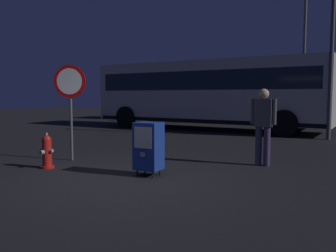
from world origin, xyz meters
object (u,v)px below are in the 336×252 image
object	(u,v)px
fire_hydrant	(47,152)
bus_near	(208,91)
stop_sign	(70,92)
pedestrian	(263,122)
newspaper_box_primary	(148,146)
street_light_near_right	(304,46)
bus_far	(220,92)
street_light_far_left	(333,24)

from	to	relation	value
fire_hydrant	bus_near	bearing A→B (deg)	90.69
stop_sign	pedestrian	world-z (taller)	stop_sign
newspaper_box_primary	bus_near	distance (m)	9.55
newspaper_box_primary	street_light_near_right	xyz separation A→B (m)	(1.24, 12.77, 3.36)
newspaper_box_primary	stop_sign	world-z (taller)	stop_sign
stop_sign	street_light_near_right	world-z (taller)	street_light_near_right
bus_near	bus_far	xyz separation A→B (m)	(-1.16, 4.94, 0.00)
street_light_far_left	newspaper_box_primary	bearing A→B (deg)	-109.64
fire_hydrant	street_light_near_right	xyz separation A→B (m)	(3.49, 13.16, 3.58)
bus_far	fire_hydrant	bearing A→B (deg)	-86.41
pedestrian	bus_near	bearing A→B (deg)	119.45
newspaper_box_primary	pedestrian	size ratio (longest dim) A/B	0.61
street_light_near_right	stop_sign	bearing A→B (deg)	-106.59
fire_hydrant	stop_sign	xyz separation A→B (m)	(-0.16, 0.91, 1.25)
stop_sign	fire_hydrant	bearing A→B (deg)	-79.79
stop_sign	bus_far	distance (m)	13.65
fire_hydrant	bus_near	size ratio (longest dim) A/B	0.07
street_light_far_left	bus_near	bearing A→B (deg)	162.68
newspaper_box_primary	bus_near	xyz separation A→B (m)	(-2.36, 9.18, 1.14)
bus_near	pedestrian	bearing A→B (deg)	-56.75
stop_sign	bus_near	size ratio (longest dim) A/B	0.21
street_light_near_right	street_light_far_left	world-z (taller)	street_light_near_right
bus_near	street_light_near_right	distance (m)	5.55
fire_hydrant	bus_near	xyz separation A→B (m)	(-0.11, 9.57, 1.36)
bus_near	street_light_near_right	xyz separation A→B (m)	(3.60, 3.59, 2.23)
newspaper_box_primary	stop_sign	distance (m)	2.67
fire_hydrant	street_light_near_right	size ratio (longest dim) A/B	0.11
fire_hydrant	street_light_near_right	distance (m)	14.08
newspaper_box_primary	pedestrian	world-z (taller)	pedestrian
newspaper_box_primary	street_light_near_right	bearing A→B (deg)	84.46
fire_hydrant	stop_sign	size ratio (longest dim) A/B	0.33
fire_hydrant	bus_near	world-z (taller)	bus_near
stop_sign	bus_far	bearing A→B (deg)	94.68
bus_near	bus_far	size ratio (longest dim) A/B	1.01
street_light_near_right	street_light_far_left	xyz separation A→B (m)	(1.47, -5.17, -0.02)
bus_far	street_light_near_right	distance (m)	5.43
newspaper_box_primary	stop_sign	xyz separation A→B (m)	(-2.41, 0.51, 1.03)
bus_near	street_light_near_right	size ratio (longest dim) A/B	1.58
newspaper_box_primary	bus_far	xyz separation A→B (m)	(-3.53, 14.12, 1.14)
pedestrian	street_light_near_right	world-z (taller)	street_light_near_right
fire_hydrant	bus_far	size ratio (longest dim) A/B	0.07
stop_sign	pedestrian	size ratio (longest dim) A/B	1.34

